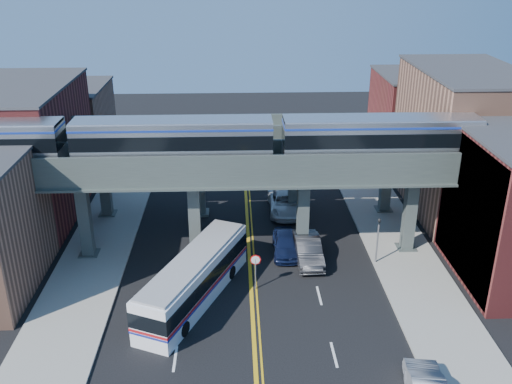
# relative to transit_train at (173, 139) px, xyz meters

# --- Properties ---
(ground) EXTENTS (120.00, 120.00, 0.00)m
(ground) POSITION_rel_transit_train_xyz_m (5.22, -8.00, -9.09)
(ground) COLOR black
(ground) RESTS_ON ground
(sidewalk_west) EXTENTS (5.00, 70.00, 0.16)m
(sidewalk_west) POSITION_rel_transit_train_xyz_m (-6.28, 2.00, -9.01)
(sidewalk_west) COLOR gray
(sidewalk_west) RESTS_ON ground
(sidewalk_east) EXTENTS (5.00, 70.00, 0.16)m
(sidewalk_east) POSITION_rel_transit_train_xyz_m (16.72, 2.00, -9.01)
(sidewalk_east) COLOR gray
(sidewalk_east) RESTS_ON ground
(building_west_b) EXTENTS (8.00, 14.00, 11.00)m
(building_west_b) POSITION_rel_transit_train_xyz_m (-13.28, 8.00, -3.59)
(building_west_b) COLOR maroon
(building_west_b) RESTS_ON ground
(building_west_c) EXTENTS (8.00, 10.00, 8.00)m
(building_west_c) POSITION_rel_transit_train_xyz_m (-13.28, 21.00, -5.09)
(building_west_c) COLOR #93624C
(building_west_c) RESTS_ON ground
(building_east_b) EXTENTS (8.00, 14.00, 12.00)m
(building_east_b) POSITION_rel_transit_train_xyz_m (23.72, 8.00, -3.09)
(building_east_b) COLOR #93624C
(building_east_b) RESTS_ON ground
(building_east_c) EXTENTS (8.00, 10.00, 9.00)m
(building_east_c) POSITION_rel_transit_train_xyz_m (23.72, 21.00, -4.59)
(building_east_c) COLOR maroon
(building_east_c) RESTS_ON ground
(mural_panel) EXTENTS (0.10, 9.50, 9.50)m
(mural_panel) POSITION_rel_transit_train_xyz_m (19.77, -4.00, -4.34)
(mural_panel) COLOR teal
(mural_panel) RESTS_ON ground
(elevated_viaduct_near) EXTENTS (52.00, 3.60, 7.40)m
(elevated_viaduct_near) POSITION_rel_transit_train_xyz_m (5.22, 0.00, -2.62)
(elevated_viaduct_near) COLOR #404B48
(elevated_viaduct_near) RESTS_ON ground
(elevated_viaduct_far) EXTENTS (52.00, 3.60, 7.40)m
(elevated_viaduct_far) POSITION_rel_transit_train_xyz_m (5.22, 7.00, -2.62)
(elevated_viaduct_far) COLOR #404B48
(elevated_viaduct_far) RESTS_ON ground
(transit_train) EXTENTS (42.72, 2.67, 3.11)m
(transit_train) POSITION_rel_transit_train_xyz_m (0.00, 0.00, 0.00)
(transit_train) COLOR black
(transit_train) RESTS_ON elevated_viaduct_near
(stop_sign) EXTENTS (0.76, 0.09, 2.63)m
(stop_sign) POSITION_rel_transit_train_xyz_m (5.52, -5.00, -7.33)
(stop_sign) COLOR slate
(stop_sign) RESTS_ON ground
(traffic_signal) EXTENTS (0.15, 0.18, 4.10)m
(traffic_signal) POSITION_rel_transit_train_xyz_m (14.42, -2.00, -6.79)
(traffic_signal) COLOR slate
(traffic_signal) RESTS_ON ground
(transit_bus) EXTENTS (6.98, 11.58, 2.97)m
(transit_bus) POSITION_rel_transit_train_xyz_m (1.50, -6.09, -7.56)
(transit_bus) COLOR white
(transit_bus) RESTS_ON ground
(car_lane_a) EXTENTS (1.97, 4.66, 1.57)m
(car_lane_a) POSITION_rel_transit_train_xyz_m (7.94, -0.16, -8.30)
(car_lane_a) COLOR #101A3D
(car_lane_a) RESTS_ON ground
(car_lane_b) EXTENTS (1.94, 5.27, 1.72)m
(car_lane_b) POSITION_rel_transit_train_xyz_m (9.52, -1.28, -8.22)
(car_lane_b) COLOR #28282A
(car_lane_b) RESTS_ON ground
(car_lane_c) EXTENTS (2.80, 6.03, 1.67)m
(car_lane_c) POSITION_rel_transit_train_xyz_m (8.58, 7.27, -8.25)
(car_lane_c) COLOR silver
(car_lane_c) RESTS_ON ground
(car_lane_d) EXTENTS (2.79, 5.39, 1.50)m
(car_lane_d) POSITION_rel_transit_train_xyz_m (7.02, 15.30, -8.34)
(car_lane_d) COLOR #9A9A9E
(car_lane_d) RESTS_ON ground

